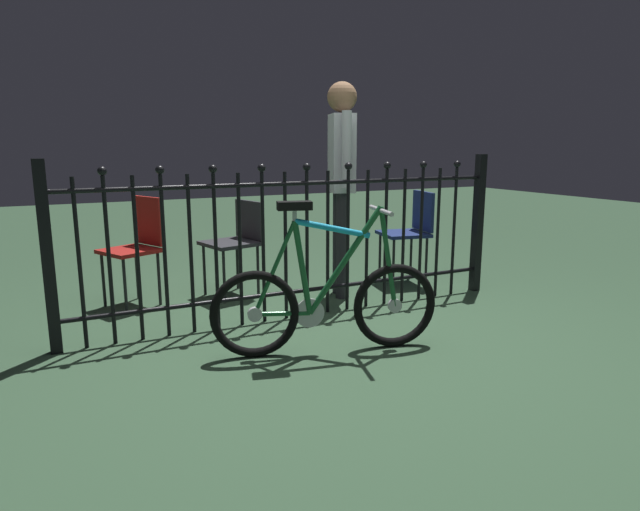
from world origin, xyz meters
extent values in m
plane|color=#335037|center=(0.00, 0.00, 0.00)|extent=(20.00, 20.00, 0.00)
cylinder|color=black|center=(-1.66, 0.66, 0.53)|extent=(0.03, 0.03, 1.07)
sphere|color=black|center=(-1.66, 0.66, 1.10)|extent=(0.06, 0.06, 0.06)
cylinder|color=black|center=(-1.49, 0.66, 0.53)|extent=(0.03, 0.03, 1.07)
cylinder|color=black|center=(-1.32, 0.66, 0.53)|extent=(0.03, 0.03, 1.07)
sphere|color=black|center=(-1.32, 0.66, 1.10)|extent=(0.06, 0.06, 0.06)
cylinder|color=black|center=(-1.15, 0.66, 0.53)|extent=(0.03, 0.03, 1.07)
cylinder|color=black|center=(-0.98, 0.66, 0.53)|extent=(0.03, 0.03, 1.07)
sphere|color=black|center=(-0.98, 0.66, 1.10)|extent=(0.06, 0.06, 0.06)
cylinder|color=black|center=(-0.81, 0.66, 0.53)|extent=(0.03, 0.03, 1.07)
cylinder|color=black|center=(-0.64, 0.66, 0.53)|extent=(0.03, 0.03, 1.07)
sphere|color=black|center=(-0.64, 0.66, 1.10)|extent=(0.06, 0.06, 0.06)
cylinder|color=black|center=(-0.47, 0.66, 0.53)|extent=(0.03, 0.03, 1.07)
cylinder|color=black|center=(-0.30, 0.66, 0.53)|extent=(0.03, 0.03, 1.07)
sphere|color=black|center=(-0.30, 0.66, 1.10)|extent=(0.06, 0.06, 0.06)
cylinder|color=black|center=(-0.13, 0.66, 0.53)|extent=(0.03, 0.03, 1.07)
cylinder|color=black|center=(0.04, 0.66, 0.53)|extent=(0.03, 0.03, 1.07)
sphere|color=black|center=(0.04, 0.66, 1.10)|extent=(0.06, 0.06, 0.06)
cylinder|color=black|center=(0.21, 0.66, 0.53)|extent=(0.03, 0.03, 1.07)
cylinder|color=black|center=(0.38, 0.66, 0.53)|extent=(0.03, 0.03, 1.07)
sphere|color=black|center=(0.38, 0.66, 1.10)|extent=(0.06, 0.06, 0.06)
cylinder|color=black|center=(0.55, 0.66, 0.53)|extent=(0.03, 0.03, 1.07)
cylinder|color=black|center=(0.72, 0.66, 0.53)|extent=(0.03, 0.03, 1.07)
sphere|color=black|center=(0.72, 0.66, 1.10)|extent=(0.06, 0.06, 0.06)
cylinder|color=black|center=(0.89, 0.66, 0.53)|extent=(0.03, 0.03, 1.07)
cylinder|color=black|center=(1.06, 0.66, 0.53)|extent=(0.03, 0.03, 1.07)
sphere|color=black|center=(1.06, 0.66, 1.10)|extent=(0.06, 0.06, 0.06)
cylinder|color=black|center=(1.23, 0.66, 0.53)|extent=(0.03, 0.03, 1.07)
cylinder|color=black|center=(1.40, 0.66, 0.53)|extent=(0.03, 0.03, 1.07)
sphere|color=black|center=(1.40, 0.66, 1.10)|extent=(0.06, 0.06, 0.06)
cylinder|color=black|center=(0.00, 0.66, 0.19)|extent=(3.32, 0.03, 0.03)
cylinder|color=black|center=(0.00, 0.66, 0.98)|extent=(3.32, 0.03, 0.03)
cube|color=black|center=(-1.66, 0.66, 0.59)|extent=(0.07, 0.07, 1.18)
cube|color=black|center=(1.66, 0.66, 0.59)|extent=(0.07, 0.07, 1.18)
torus|color=black|center=(-0.59, 0.05, 0.27)|extent=(0.53, 0.19, 0.53)
cylinder|color=silver|center=(-0.59, 0.05, 0.27)|extent=(0.09, 0.05, 0.09)
torus|color=black|center=(0.26, -0.17, 0.27)|extent=(0.53, 0.19, 0.53)
cylinder|color=silver|center=(0.26, -0.17, 0.27)|extent=(0.09, 0.05, 0.09)
cylinder|color=#19592D|center=(-0.05, -0.09, 0.57)|extent=(0.46, 0.15, 0.65)
cylinder|color=#19A5D8|center=(-0.13, -0.07, 0.77)|extent=(0.46, 0.15, 0.14)
cylinder|color=#19592D|center=(-0.31, -0.02, 0.53)|extent=(0.13, 0.07, 0.57)
cylinder|color=#19592D|center=(-0.43, 0.01, 0.26)|extent=(0.33, 0.11, 0.04)
cylinder|color=#19592D|center=(-0.47, 0.02, 0.54)|extent=(0.26, 0.09, 0.56)
cylinder|color=#19592D|center=(0.21, -0.15, 0.58)|extent=(0.14, 0.06, 0.63)
cylinder|color=silver|center=(0.16, -0.14, 0.88)|extent=(0.03, 0.03, 0.02)
cylinder|color=silver|center=(0.16, -0.14, 0.87)|extent=(0.13, 0.39, 0.03)
cylinder|color=silver|center=(-0.35, -0.01, 0.85)|extent=(0.03, 0.03, 0.07)
cube|color=black|center=(-0.35, -0.01, 0.91)|extent=(0.22, 0.14, 0.05)
cylinder|color=silver|center=(-0.27, -0.03, 0.25)|extent=(0.18, 0.06, 0.18)
cylinder|color=black|center=(1.06, 1.04, 0.22)|extent=(0.02, 0.02, 0.44)
cylinder|color=black|center=(1.11, 1.35, 0.22)|extent=(0.02, 0.02, 0.44)
cylinder|color=black|center=(1.37, 0.98, 0.22)|extent=(0.02, 0.02, 0.44)
cylinder|color=black|center=(1.43, 1.29, 0.22)|extent=(0.02, 0.02, 0.44)
cube|color=navy|center=(1.24, 1.16, 0.46)|extent=(0.46, 0.46, 0.03)
cube|color=navy|center=(1.43, 1.13, 0.66)|extent=(0.10, 0.38, 0.36)
cylinder|color=black|center=(-0.42, 1.24, 0.22)|extent=(0.02, 0.02, 0.43)
cylinder|color=black|center=(-0.50, 1.55, 0.22)|extent=(0.02, 0.02, 0.43)
cylinder|color=black|center=(-0.11, 1.32, 0.22)|extent=(0.02, 0.02, 0.43)
cylinder|color=black|center=(-0.19, 1.63, 0.22)|extent=(0.02, 0.02, 0.43)
cube|color=#2D2D33|center=(-0.30, 1.43, 0.45)|extent=(0.49, 0.49, 0.03)
cube|color=#2D2D33|center=(-0.12, 1.48, 0.63)|extent=(0.12, 0.38, 0.32)
cylinder|color=black|center=(-1.17, 1.29, 0.21)|extent=(0.02, 0.02, 0.43)
cylinder|color=black|center=(-1.30, 1.57, 0.21)|extent=(0.02, 0.02, 0.43)
cylinder|color=black|center=(-0.90, 1.42, 0.21)|extent=(0.02, 0.02, 0.43)
cylinder|color=black|center=(-1.02, 1.69, 0.21)|extent=(0.02, 0.02, 0.43)
cube|color=#A51E19|center=(-1.10, 1.49, 0.44)|extent=(0.50, 0.50, 0.03)
cube|color=#A51E19|center=(-0.93, 1.57, 0.66)|extent=(0.18, 0.34, 0.38)
cylinder|color=#2D2D33|center=(0.50, 0.96, 0.44)|extent=(0.11, 0.11, 0.87)
cylinder|color=#2D2D33|center=(0.55, 1.11, 0.44)|extent=(0.11, 0.11, 0.87)
cube|color=silver|center=(0.53, 1.04, 1.18)|extent=(0.26, 0.34, 0.62)
cylinder|color=silver|center=(0.47, 0.85, 1.21)|extent=(0.08, 0.08, 0.59)
cylinder|color=silver|center=(0.59, 1.23, 1.21)|extent=(0.08, 0.08, 0.59)
sphere|color=#8C6647|center=(0.53, 1.04, 1.62)|extent=(0.24, 0.24, 0.24)
camera|label=1|loc=(-1.62, -2.90, 1.25)|focal=30.71mm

